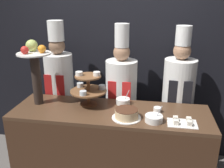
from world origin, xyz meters
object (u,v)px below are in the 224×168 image
Objects in this scene: cake_square_tray at (182,122)px; serving_bowl_far at (123,101)px; cake_round at (127,114)px; chef_center_left at (121,94)px; fruit_pedestal at (35,65)px; chef_center_right at (178,95)px; chef_left at (60,86)px; tiered_stand at (88,87)px; serving_bowl_near at (154,118)px; cup_white at (157,110)px.

serving_bowl_far reaches higher than cake_square_tray.
cake_round is 0.65m from chef_center_left.
chef_center_right is (1.50, 0.44, -0.40)m from fruit_pedestal.
cake_square_tray is 1.56m from chef_left.
tiered_stand is 1.37× the size of cake_round.
serving_bowl_near is (1.23, -0.23, -0.39)m from fruit_pedestal.
chef_center_right is at bearing 88.87° from cake_square_tray.
chef_center_left reaches higher than serving_bowl_far.
serving_bowl_far is 0.09× the size of chef_left.
chef_center_right is at bearing 62.90° from cup_white.
tiered_stand is at bearing 175.33° from cup_white.
chef_left reaches higher than serving_bowl_near.
serving_bowl_far is 0.88m from chef_left.
chef_center_left reaches higher than chef_center_right.
serving_bowl_near is 1.02× the size of serving_bowl_far.
serving_bowl_far is at bearing 8.17° from fruit_pedestal.
fruit_pedestal is at bearing 179.07° from cup_white.
chef_left is (-0.83, 0.31, 0.01)m from serving_bowl_far.
serving_bowl_far is at bearing 148.65° from cake_square_tray.
serving_bowl_far is at bearing 157.52° from cup_white.
serving_bowl_far is (-0.33, 0.36, -0.00)m from serving_bowl_near.
cake_round is 0.82m from chef_center_right.
chef_center_left reaches higher than cake_square_tray.
serving_bowl_near reaches higher than serving_bowl_far.
chef_left reaches higher than tiered_stand.
cup_white is at bearing 80.92° from serving_bowl_near.
tiered_stand is 1.45× the size of cake_square_tray.
tiered_stand is at bearing -157.23° from chef_center_right.
chef_left is (-1.19, 0.46, 0.01)m from cup_white.
serving_bowl_near is 1.33m from chef_left.
chef_center_left is at bearing 53.82° from tiered_stand.
serving_bowl_near is at bearing -29.82° from chef_left.
serving_bowl_near is at bearing -111.92° from chef_center_right.
tiered_stand is at bearing -126.18° from chef_center_left.
chef_center_left is (-0.14, 0.64, -0.05)m from cake_round.
chef_center_right reaches higher than serving_bowl_far.
chef_left reaches higher than fruit_pedestal.
serving_bowl_near is (-0.25, -0.00, 0.01)m from cake_square_tray.
chef_left is at bearing -180.00° from chef_center_right.
tiered_stand is at bearing 3.95° from fruit_pedestal.
serving_bowl_far is at bearing -20.35° from chef_left.
cake_square_tray is at bearing -25.15° from chef_left.
cake_round is 0.16× the size of chef_center_right.
cake_square_tray is 0.15× the size of chef_center_left.
chef_center_left is at bearing 120.55° from serving_bowl_near.
chef_center_left is at bearing 102.08° from cake_round.
cake_square_tray is 0.25m from serving_bowl_near.
cake_round is 1.69× the size of serving_bowl_near.
cake_square_tray is at bearing -45.75° from chef_center_left.
serving_bowl_far is 0.31m from chef_center_left.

